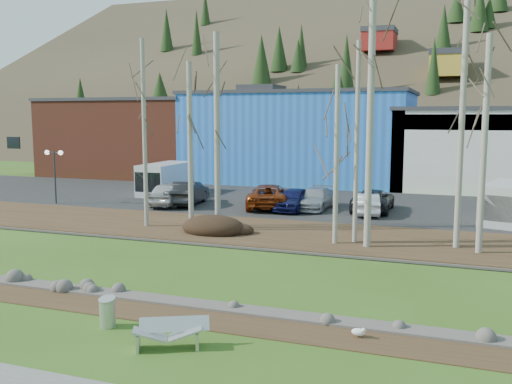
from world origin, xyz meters
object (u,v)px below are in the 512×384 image
at_px(car_0, 170,194).
at_px(car_5, 367,204).
at_px(litter_bin, 108,313).
at_px(bench_damaged, 170,333).
at_px(car_4, 293,199).
at_px(street_lamp, 54,162).
at_px(car_3, 315,199).
at_px(van_grey, 164,179).
at_px(car_1, 188,193).
at_px(seagull, 359,332).
at_px(car_6, 373,200).
at_px(car_2, 269,196).
at_px(van_white, 508,203).

bearing_deg(car_0, car_5, 175.89).
bearing_deg(litter_bin, bench_damaged, -16.90).
distance_m(car_0, car_4, 8.35).
height_order(litter_bin, street_lamp, street_lamp).
bearing_deg(car_0, bench_damaged, 110.35).
height_order(car_3, van_grey, van_grey).
height_order(street_lamp, car_1, street_lamp).
bearing_deg(car_0, litter_bin, 105.66).
xyz_separation_m(car_3, car_5, (3.42, -0.92, -0.02)).
bearing_deg(bench_damaged, car_0, 92.08).
height_order(car_1, car_5, car_1).
bearing_deg(bench_damaged, street_lamp, 108.89).
height_order(bench_damaged, street_lamp, street_lamp).
height_order(car_1, van_grey, van_grey).
height_order(bench_damaged, litter_bin, bench_damaged).
xyz_separation_m(bench_damaged, seagull, (4.57, 2.36, -0.23)).
xyz_separation_m(seagull, car_6, (-2.68, 20.70, 0.65)).
height_order(street_lamp, car_3, street_lamp).
relative_size(litter_bin, car_5, 0.21).
bearing_deg(car_3, car_0, -167.05).
distance_m(car_2, car_6, 6.65).
bearing_deg(car_3, car_2, -169.17).
height_order(litter_bin, van_white, van_white).
height_order(car_6, van_white, van_white).
bearing_deg(van_white, seagull, -88.78).
xyz_separation_m(seagull, car_1, (-14.81, 19.05, 0.75)).
relative_size(car_3, van_white, 0.84).
distance_m(car_1, van_grey, 5.69).
bearing_deg(street_lamp, car_5, 5.15).
distance_m(seagull, car_3, 21.13).
distance_m(car_0, van_grey, 5.62).
bearing_deg(car_2, litter_bin, 81.66).
xyz_separation_m(car_2, van_grey, (-9.55, 3.36, 0.40)).
bearing_deg(bench_damaged, van_grey, 92.95).
bearing_deg(van_grey, street_lamp, -125.42).
bearing_deg(van_grey, litter_bin, -64.33).
bearing_deg(car_3, bench_damaged, -83.50).
relative_size(bench_damaged, car_2, 0.34).
xyz_separation_m(car_0, van_grey, (-3.04, 4.70, 0.38)).
distance_m(street_lamp, car_2, 14.77).
xyz_separation_m(car_5, van_white, (7.80, -0.10, 0.46)).
bearing_deg(car_5, van_grey, -25.44).
bearing_deg(car_0, car_1, -152.73).
distance_m(litter_bin, car_6, 22.74).
height_order(litter_bin, car_1, car_1).
bearing_deg(van_grey, car_2, -19.27).
height_order(car_0, van_white, van_white).
distance_m(street_lamp, car_5, 20.99).
bearing_deg(litter_bin, van_grey, 115.57).
xyz_separation_m(bench_damaged, street_lamp, (-18.95, 18.83, 2.59)).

